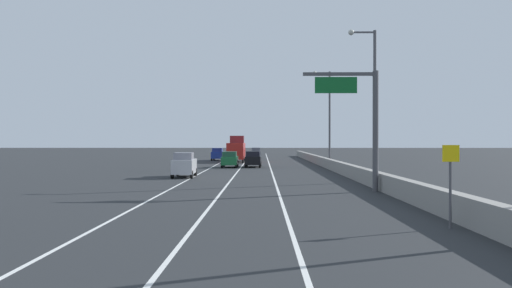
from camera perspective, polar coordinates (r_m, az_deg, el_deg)
The scene contains 15 objects.
ground_plane at distance 69.92m, azimuth 0.26°, elevation -2.23°, with size 320.00×320.00×0.00m, color #26282B.
lane_stripe_left at distance 61.22m, azimuth -4.96°, elevation -2.60°, with size 0.16×130.00×0.00m, color silver.
lane_stripe_center at distance 60.97m, azimuth -1.68°, elevation -2.61°, with size 0.16×130.00×0.00m, color silver.
lane_stripe_right at distance 60.93m, azimuth 1.61°, elevation -2.61°, with size 0.16×130.00×0.00m, color silver.
jersey_barrier_right at distance 46.55m, azimuth 10.14°, elevation -2.85°, with size 0.60×120.00×1.10m, color gray.
overhead_sign_gantry at distance 31.99m, azimuth 12.07°, elevation 3.18°, with size 4.68×0.36×7.50m.
speed_advisory_sign at distance 19.39m, azimuth 21.12°, elevation -3.76°, with size 0.60×0.11×3.00m.
lamp_post_right_second at distance 39.52m, azimuth 12.95°, elevation 5.34°, with size 2.14×0.44×11.63m.
lamp_post_right_third at distance 61.81m, azimuth 8.11°, elevation 3.54°, with size 2.14×0.44×11.63m.
car_green_0 at distance 59.93m, azimuth -2.98°, elevation -1.76°, with size 1.88×4.21×1.89m.
car_black_1 at distance 60.58m, azimuth -0.33°, elevation -1.72°, with size 1.99×4.52×1.92m.
car_gray_2 at distance 91.76m, azimuth -0.01°, elevation -1.01°, with size 1.81×4.53×1.93m.
car_silver_3 at distance 44.14m, azimuth -8.12°, elevation -2.36°, with size 1.94×4.29×2.14m.
car_blue_4 at distance 81.62m, azimuth -4.35°, elevation -1.16°, with size 1.86×4.30×2.02m.
box_truck at distance 75.99m, azimuth -2.22°, elevation -0.67°, with size 2.47×9.52×3.94m.
Camera 1 is at (0.47, -5.84, 3.14)m, focal length 35.40 mm.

